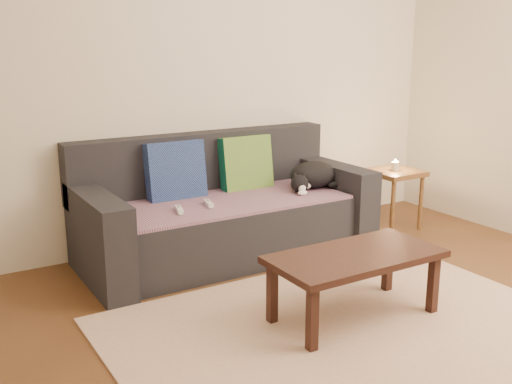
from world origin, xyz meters
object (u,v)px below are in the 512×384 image
Objects in this scene: sofa at (224,214)px; coffee_table at (355,262)px; wii_remote_a at (179,210)px; side_table at (394,180)px; cat at (312,176)px; wii_remote_b at (209,204)px.

sofa reaches higher than coffee_table.
side_table reaches higher than wii_remote_a.
cat reaches higher than wii_remote_b.
wii_remote_b reaches higher than coffee_table.
side_table is (1.53, -0.16, 0.10)m from sofa.
side_table is at bearing 7.06° from cat.
sofa is at bearing 174.10° from side_table.
side_table is at bearing 39.48° from coffee_table.
coffee_table is at bearing -140.52° from side_table.
cat is (0.71, -0.12, 0.23)m from sofa.
wii_remote_a reaches higher than coffee_table.
wii_remote_b is 0.30× the size of side_table.
cat is 0.49× the size of coffee_table.
wii_remote_a is at bearing -178.87° from side_table.
cat is 1.35m from coffee_table.
side_table is at bearing -5.90° from sofa.
wii_remote_a is 0.30× the size of side_table.
wii_remote_a is at bearing 116.64° from coffee_table.
side_table is (1.73, 0.00, -0.04)m from wii_remote_b.
side_table is (0.82, -0.04, -0.13)m from cat.
side_table is 0.51× the size of coffee_table.
coffee_table is (-0.59, -1.20, -0.20)m from cat.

